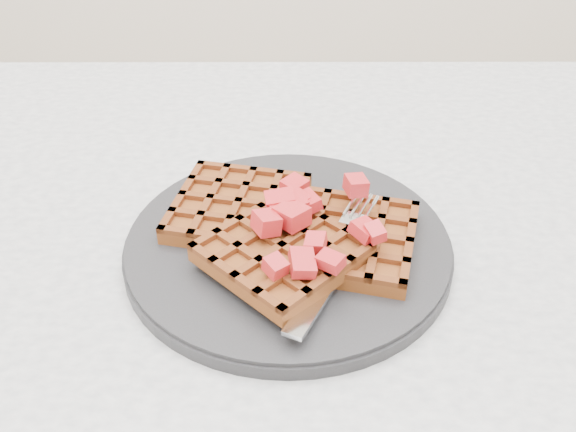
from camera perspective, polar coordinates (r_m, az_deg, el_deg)
The scene contains 5 objects.
table at distance 0.68m, azimuth 11.67°, elevation -9.35°, with size 1.20×0.80×0.75m.
plate at distance 0.57m, azimuth 0.00°, elevation -2.58°, with size 0.29×0.29×0.02m, color black.
waffles at distance 0.55m, azimuth 0.02°, elevation -1.29°, with size 0.23×0.22×0.03m.
strawberry_pile at distance 0.54m, azimuth 0.00°, elevation 1.19°, with size 0.15×0.15×0.02m, color #A80C13, non-canonical shape.
fork at distance 0.53m, azimuth 4.53°, elevation -3.94°, with size 0.02×0.18×0.02m, color silver, non-canonical shape.
Camera 1 is at (-0.14, -0.46, 1.12)m, focal length 40.00 mm.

